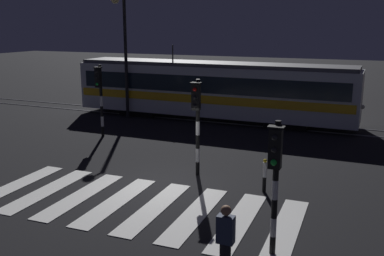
% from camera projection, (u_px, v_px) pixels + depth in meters
% --- Properties ---
extents(ground_plane, '(120.00, 120.00, 0.00)m').
position_uv_depth(ground_plane, '(163.00, 185.00, 14.95)').
color(ground_plane, black).
extents(rail_near, '(80.00, 0.12, 0.03)m').
position_uv_depth(rail_near, '(245.00, 125.00, 23.80)').
color(rail_near, '#59595E').
rests_on(rail_near, ground).
extents(rail_far, '(80.00, 0.12, 0.03)m').
position_uv_depth(rail_far, '(253.00, 120.00, 25.09)').
color(rail_far, '#59595E').
rests_on(rail_far, ground).
extents(crosswalk_zebra, '(9.85, 4.36, 0.02)m').
position_uv_depth(crosswalk_zebra, '(135.00, 204.00, 13.31)').
color(crosswalk_zebra, silver).
rests_on(crosswalk_zebra, ground).
extents(traffic_light_corner_far_left, '(0.36, 0.42, 3.46)m').
position_uv_depth(traffic_light_corner_far_left, '(100.00, 90.00, 20.88)').
color(traffic_light_corner_far_left, black).
rests_on(traffic_light_corner_far_left, ground).
extents(traffic_light_median_centre, '(0.36, 0.42, 3.46)m').
position_uv_depth(traffic_light_median_centre, '(197.00, 113.00, 15.36)').
color(traffic_light_median_centre, black).
rests_on(traffic_light_median_centre, ground).
extents(traffic_light_corner_near_right, '(0.36, 0.42, 3.23)m').
position_uv_depth(traffic_light_corner_near_right, '(275.00, 169.00, 9.88)').
color(traffic_light_corner_near_right, black).
rests_on(traffic_light_corner_near_right, ground).
extents(street_lamp_trackside_left, '(0.44, 1.21, 6.81)m').
position_uv_depth(street_lamp_trackside_left, '(123.00, 42.00, 24.53)').
color(street_lamp_trackside_left, black).
rests_on(street_lamp_trackside_left, ground).
extents(tram, '(16.11, 2.58, 4.15)m').
position_uv_depth(tram, '(211.00, 89.00, 24.90)').
color(tram, silver).
rests_on(tram, ground).
extents(pedestrian_waiting_at_kerb, '(0.36, 0.24, 1.71)m').
position_uv_depth(pedestrian_waiting_at_kerb, '(225.00, 243.00, 9.16)').
color(pedestrian_waiting_at_kerb, black).
rests_on(pedestrian_waiting_at_kerb, ground).
extents(bollard_island_edge, '(0.12, 0.12, 1.11)m').
position_uv_depth(bollard_island_edge, '(265.00, 175.00, 14.22)').
color(bollard_island_edge, black).
rests_on(bollard_island_edge, ground).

